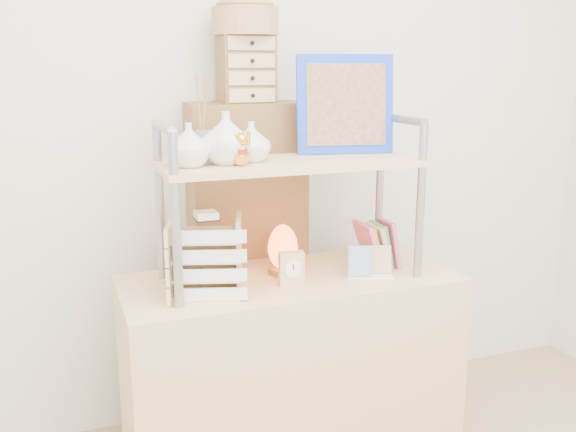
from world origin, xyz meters
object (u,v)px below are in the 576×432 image
letter_tray (207,261)px  salt_lamp (283,249)px  desk (291,373)px  cabinet (247,269)px

letter_tray → salt_lamp: 0.32m
desk → salt_lamp: bearing=104.5°
salt_lamp → cabinet: bearing=96.9°
letter_tray → salt_lamp: size_ratio=1.53×
cabinet → letter_tray: 0.53m
desk → cabinet: bearing=97.9°
cabinet → letter_tray: size_ratio=4.79×
salt_lamp → letter_tray: bearing=-160.9°
letter_tray → cabinet: bearing=58.2°
letter_tray → salt_lamp: letter_tray is taller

